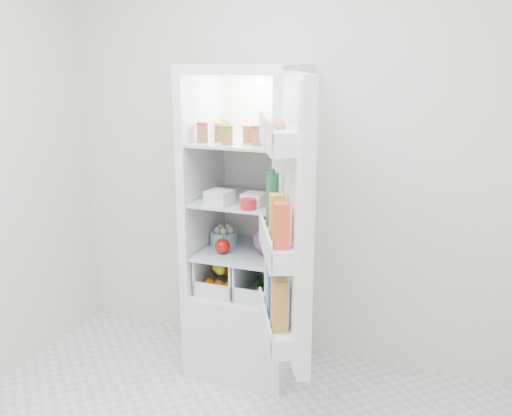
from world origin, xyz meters
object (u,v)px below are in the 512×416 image
at_px(refrigerator, 250,259).
at_px(mushroom_bowl, 224,238).
at_px(fridge_door, 289,226).
at_px(red_cabbage, 269,239).

bearing_deg(refrigerator, mushroom_bowl, -176.43).
bearing_deg(refrigerator, fridge_door, -54.69).
bearing_deg(refrigerator, red_cabbage, -31.96).
height_order(refrigerator, red_cabbage, refrigerator).
distance_m(mushroom_bowl, fridge_door, 0.90).
height_order(red_cabbage, mushroom_bowl, red_cabbage).
height_order(refrigerator, mushroom_bowl, refrigerator).
relative_size(red_cabbage, mushroom_bowl, 1.13).
distance_m(refrigerator, mushroom_bowl, 0.20).
height_order(mushroom_bowl, fridge_door, fridge_door).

